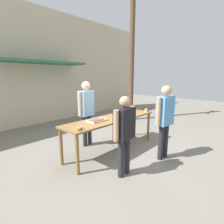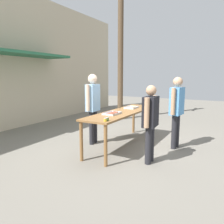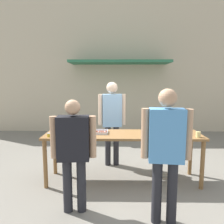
% 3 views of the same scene
% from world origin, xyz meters
% --- Properties ---
extents(ground_plane, '(24.00, 24.00, 0.00)m').
position_xyz_m(ground_plane, '(0.00, 0.00, 0.00)').
color(ground_plane, slate).
extents(building_facade_back, '(12.00, 1.11, 4.50)m').
position_xyz_m(building_facade_back, '(0.00, 3.98, 2.26)').
color(building_facade_back, beige).
rests_on(building_facade_back, ground).
extents(serving_table, '(2.74, 0.71, 0.87)m').
position_xyz_m(serving_table, '(0.00, 0.00, 0.78)').
color(serving_table, brown).
rests_on(serving_table, ground).
extents(food_tray_sausages, '(0.43, 0.29, 0.04)m').
position_xyz_m(food_tray_sausages, '(-0.48, 0.04, 0.89)').
color(food_tray_sausages, silver).
rests_on(food_tray_sausages, serving_table).
extents(food_tray_buns, '(0.39, 0.27, 0.06)m').
position_xyz_m(food_tray_buns, '(0.59, 0.04, 0.89)').
color(food_tray_buns, silver).
rests_on(food_tray_buns, serving_table).
extents(condiment_jar_mustard, '(0.06, 0.06, 0.06)m').
position_xyz_m(condiment_jar_mustard, '(-1.24, -0.24, 0.90)').
color(condiment_jar_mustard, gold).
rests_on(condiment_jar_mustard, serving_table).
extents(condiment_jar_ketchup, '(0.06, 0.06, 0.06)m').
position_xyz_m(condiment_jar_ketchup, '(-1.15, -0.24, 0.90)').
color(condiment_jar_ketchup, '#567A38').
rests_on(condiment_jar_ketchup, serving_table).
extents(beer_cup, '(0.08, 0.08, 0.09)m').
position_xyz_m(beer_cup, '(1.23, -0.23, 0.92)').
color(beer_cup, '#DBC67A').
rests_on(beer_cup, serving_table).
extents(person_server_behind_table, '(0.57, 0.25, 1.77)m').
position_xyz_m(person_server_behind_table, '(-0.21, 0.75, 1.07)').
color(person_server_behind_table, '#232328').
rests_on(person_server_behind_table, ground).
extents(person_customer_holding_hotdog, '(0.61, 0.26, 1.55)m').
position_xyz_m(person_customer_holding_hotdog, '(-0.69, -0.95, 0.92)').
color(person_customer_holding_hotdog, '#232328').
rests_on(person_customer_holding_hotdog, ground).
extents(person_customer_with_cup, '(0.60, 0.27, 1.70)m').
position_xyz_m(person_customer_with_cup, '(0.48, -1.18, 1.02)').
color(person_customer_with_cup, '#232328').
rests_on(person_customer_with_cup, ground).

